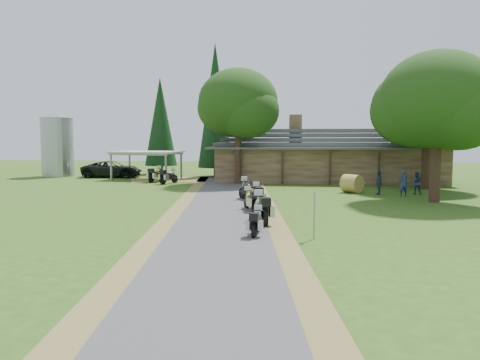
# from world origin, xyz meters

# --- Properties ---
(ground) EXTENTS (120.00, 120.00, 0.00)m
(ground) POSITION_xyz_m (0.00, 0.00, 0.00)
(ground) COLOR #2F4C15
(ground) RESTS_ON ground
(driveway) EXTENTS (51.95, 51.95, 0.00)m
(driveway) POSITION_xyz_m (-0.50, 4.00, 0.00)
(driveway) COLOR #3F3F41
(driveway) RESTS_ON ground
(lodge) EXTENTS (21.40, 9.40, 4.90)m
(lodge) POSITION_xyz_m (6.00, 24.00, 2.45)
(lodge) COLOR brown
(lodge) RESTS_ON ground
(silo) EXTENTS (3.48, 3.48, 6.57)m
(silo) POSITION_xyz_m (-21.63, 25.30, 3.28)
(silo) COLOR gray
(silo) RESTS_ON ground
(carport) EXTENTS (6.77, 5.00, 2.71)m
(carport) POSITION_xyz_m (-11.20, 22.94, 1.36)
(carport) COLOR silver
(carport) RESTS_ON ground
(car_white_sedan) EXTENTS (2.68, 5.42, 1.75)m
(car_white_sedan) POSITION_xyz_m (-17.03, 25.65, 0.87)
(car_white_sedan) COLOR silver
(car_white_sedan) RESTS_ON ground
(car_dark_suv) EXTENTS (3.55, 6.75, 2.47)m
(car_dark_suv) POSITION_xyz_m (-15.47, 24.73, 1.24)
(car_dark_suv) COLOR black
(car_dark_suv) RESTS_ON ground
(motorcycle_row_a) EXTENTS (0.63, 1.69, 1.14)m
(motorcycle_row_a) POSITION_xyz_m (1.89, -1.90, 0.57)
(motorcycle_row_a) COLOR navy
(motorcycle_row_a) RESTS_ON ground
(motorcycle_row_b) EXTENTS (1.30, 2.25, 1.47)m
(motorcycle_row_b) POSITION_xyz_m (1.84, 0.75, 0.73)
(motorcycle_row_b) COLOR #96979D
(motorcycle_row_b) RESTS_ON ground
(motorcycle_row_c) EXTENTS (1.29, 1.93, 1.26)m
(motorcycle_row_c) POSITION_xyz_m (0.93, 4.51, 0.63)
(motorcycle_row_c) COLOR yellow
(motorcycle_row_c) RESTS_ON ground
(motorcycle_row_d) EXTENTS (1.09, 2.08, 1.36)m
(motorcycle_row_d) POSITION_xyz_m (1.17, 5.95, 0.68)
(motorcycle_row_d) COLOR #BE4C17
(motorcycle_row_d) RESTS_ON ground
(motorcycle_row_e) EXTENTS (1.80, 2.14, 1.46)m
(motorcycle_row_e) POSITION_xyz_m (0.36, 8.62, 0.73)
(motorcycle_row_e) COLOR black
(motorcycle_row_e) RESTS_ON ground
(motorcycle_carport_a) EXTENTS (1.14, 2.20, 1.43)m
(motorcycle_carport_a) POSITION_xyz_m (-9.47, 20.36, 0.72)
(motorcycle_carport_a) COLOR yellow
(motorcycle_carport_a) RESTS_ON ground
(motorcycle_carport_b) EXTENTS (1.41, 2.14, 1.40)m
(motorcycle_carport_b) POSITION_xyz_m (-7.81, 18.83, 0.70)
(motorcycle_carport_b) COLOR slate
(motorcycle_carport_b) RESTS_ON ground
(person_a) EXTENTS (0.68, 0.55, 2.10)m
(person_a) POSITION_xyz_m (10.48, 12.20, 1.05)
(person_a) COLOR navy
(person_a) RESTS_ON ground
(person_b) EXTENTS (0.58, 0.45, 1.88)m
(person_b) POSITION_xyz_m (11.65, 13.54, 0.94)
(person_b) COLOR navy
(person_b) RESTS_ON ground
(person_c) EXTENTS (0.43, 0.58, 2.01)m
(person_c) POSITION_xyz_m (8.99, 12.96, 1.00)
(person_c) COLOR navy
(person_c) RESTS_ON ground
(hay_bale) EXTENTS (1.78, 1.79, 1.32)m
(hay_bale) POSITION_xyz_m (7.27, 13.96, 0.66)
(hay_bale) COLOR olive
(hay_bale) RESTS_ON ground
(sign_post) EXTENTS (0.34, 0.06, 1.87)m
(sign_post) POSITION_xyz_m (4.18, -2.43, 0.94)
(sign_post) COLOR gray
(sign_post) RESTS_ON ground
(oak_lodge_left) EXTENTS (6.81, 6.81, 11.35)m
(oak_lodge_left) POSITION_xyz_m (-1.84, 19.59, 5.67)
(oak_lodge_left) COLOR #18340F
(oak_lodge_left) RESTS_ON ground
(oak_lodge_right) EXTENTS (7.90, 7.90, 10.50)m
(oak_lodge_right) POSITION_xyz_m (13.20, 17.34, 5.25)
(oak_lodge_right) COLOR #18340F
(oak_lodge_right) RESTS_ON ground
(oak_driveway) EXTENTS (6.97, 6.97, 10.11)m
(oak_driveway) POSITION_xyz_m (11.77, 9.47, 5.05)
(oak_driveway) COLOR #18340F
(oak_driveway) RESTS_ON ground
(cedar_near) EXTENTS (3.64, 3.64, 13.70)m
(cedar_near) POSITION_xyz_m (-5.23, 27.13, 6.85)
(cedar_near) COLOR black
(cedar_near) RESTS_ON ground
(cedar_far) EXTENTS (3.57, 3.57, 10.72)m
(cedar_far) POSITION_xyz_m (-12.00, 30.14, 5.36)
(cedar_far) COLOR black
(cedar_far) RESTS_ON ground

